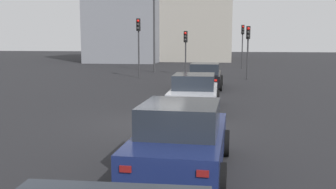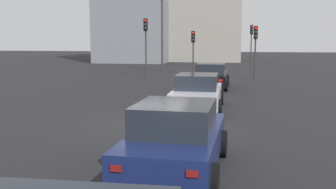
{
  "view_description": "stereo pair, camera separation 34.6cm",
  "coord_description": "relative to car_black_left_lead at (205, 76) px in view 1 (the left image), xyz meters",
  "views": [
    {
      "loc": [
        -12.89,
        -2.61,
        2.81
      ],
      "look_at": [
        -1.57,
        -0.95,
        1.2
      ],
      "focal_mm": 41.65,
      "sensor_mm": 36.0,
      "label": 1
    },
    {
      "loc": [
        -12.83,
        -2.95,
        2.81
      ],
      "look_at": [
        -1.57,
        -0.95,
        1.2
      ],
      "focal_mm": 41.65,
      "sensor_mm": 36.0,
      "label": 2
    }
  ],
  "objects": [
    {
      "name": "ground_plane",
      "position": [
        -9.96,
        1.46,
        -0.81
      ],
      "size": [
        160.0,
        160.0,
        0.2
      ],
      "primitive_type": "cube",
      "color": "black"
    },
    {
      "name": "traffic_light_far_right",
      "position": [
        16.0,
        -2.79,
        2.33
      ],
      "size": [
        0.32,
        0.3,
        4.24
      ],
      "rotation": [
        0.0,
        0.0,
        3.23
      ],
      "color": "#2D2D30",
      "rests_on": "ground_plane"
    },
    {
      "name": "car_silver_left_second",
      "position": [
        -7.24,
        0.06,
        -0.0
      ],
      "size": [
        4.34,
        2.07,
        1.45
      ],
      "rotation": [
        0.0,
        0.0,
        0.01
      ],
      "color": "#A8AAB2",
      "rests_on": "ground_plane"
    },
    {
      "name": "car_navy_left_third",
      "position": [
        -14.84,
        -0.26,
        0.02
      ],
      "size": [
        4.22,
        2.08,
        1.52
      ],
      "rotation": [
        0.0,
        0.0,
        -0.03
      ],
      "color": "#141E4C",
      "rests_on": "ground_plane"
    },
    {
      "name": "street_lamp_kerbside",
      "position": [
        10.65,
        4.97,
        3.15
      ],
      "size": [
        0.56,
        0.36,
        6.45
      ],
      "color": "#2D2D30",
      "rests_on": "ground_plane"
    },
    {
      "name": "building_facade_left",
      "position": [
        33.69,
        3.46,
        5.69
      ],
      "size": [
        15.43,
        10.74,
        12.8
      ],
      "primitive_type": "cube",
      "color": "gray",
      "rests_on": "ground_plane"
    },
    {
      "name": "car_black_left_lead",
      "position": [
        0.0,
        0.0,
        0.0
      ],
      "size": [
        4.46,
        2.06,
        1.46
      ],
      "rotation": [
        0.0,
        0.0,
        -0.01
      ],
      "color": "black",
      "rests_on": "ground_plane"
    },
    {
      "name": "traffic_light_far_left",
      "position": [
        5.29,
        -2.72,
        2.0
      ],
      "size": [
        0.32,
        0.28,
        3.76
      ],
      "rotation": [
        0.0,
        0.0,
        3.12
      ],
      "color": "#2D2D30",
      "rests_on": "ground_plane"
    },
    {
      "name": "traffic_light_near_left",
      "position": [
        8.4,
        2.01,
        1.82
      ],
      "size": [
        0.32,
        0.3,
        3.51
      ],
      "rotation": [
        0.0,
        0.0,
        3.05
      ],
      "color": "#2D2D30",
      "rests_on": "ground_plane"
    },
    {
      "name": "traffic_light_near_right",
      "position": [
        5.22,
        5.14,
        2.4
      ],
      "size": [
        0.32,
        0.29,
        4.34
      ],
      "rotation": [
        0.0,
        0.0,
        3.18
      ],
      "color": "#2D2D30",
      "rests_on": "ground_plane"
    }
  ]
}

